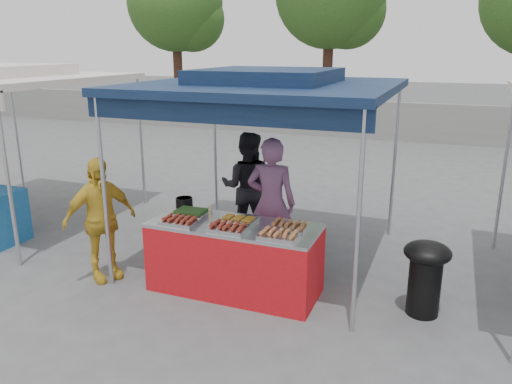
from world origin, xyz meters
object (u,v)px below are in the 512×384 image
(wok_burner, at_px, (426,272))
(helper_man, at_px, (247,187))
(vendor_woman, at_px, (271,204))
(cooking_pot, at_px, (184,203))
(customer_person, at_px, (100,220))
(vendor_table, at_px, (235,258))

(wok_burner, height_order, helper_man, helper_man)
(vendor_woman, bearing_deg, wok_burner, 155.15)
(cooking_pot, relative_size, customer_person, 0.14)
(vendor_table, relative_size, helper_man, 1.21)
(customer_person, bearing_deg, vendor_woman, -28.38)
(customer_person, bearing_deg, wok_burner, -51.58)
(wok_burner, bearing_deg, vendor_woman, -177.24)
(cooking_pot, bearing_deg, helper_man, 74.81)
(vendor_table, bearing_deg, wok_burner, 6.66)
(wok_burner, relative_size, vendor_woman, 0.48)
(vendor_woman, height_order, customer_person, vendor_woman)
(helper_man, xyz_separation_m, customer_person, (-1.17, -1.93, -0.04))
(helper_man, bearing_deg, customer_person, 45.94)
(cooking_pot, relative_size, wok_burner, 0.25)
(wok_burner, xyz_separation_m, customer_person, (-3.83, -0.55, 0.28))
(customer_person, bearing_deg, cooking_pot, -21.57)
(vendor_table, height_order, customer_person, customer_person)
(vendor_woman, height_order, helper_man, vendor_woman)
(vendor_table, bearing_deg, helper_man, 107.21)
(vendor_woman, distance_m, helper_man, 1.05)
(cooking_pot, height_order, customer_person, customer_person)
(cooking_pot, height_order, helper_man, helper_man)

